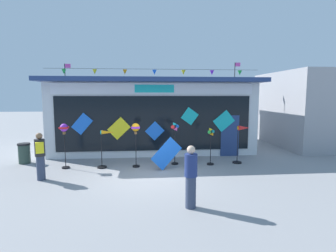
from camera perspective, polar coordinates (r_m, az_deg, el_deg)
name	(u,v)px	position (r m, az deg, el deg)	size (l,w,h in m)	color
ground_plane	(149,176)	(9.97, -4.18, -10.75)	(80.00, 80.00, 0.00)	gray
kite_shop_building	(153,114)	(15.42, -3.32, 2.69)	(10.59, 6.55, 4.88)	silver
wind_spinner_far_left	(64,133)	(11.50, -21.39, -1.45)	(0.33, 0.33, 1.83)	black
wind_spinner_left	(105,146)	(11.17, -13.35, -4.13)	(0.74, 0.39, 1.56)	black
wind_spinner_center_left	(136,132)	(10.98, -6.95, -1.24)	(0.35, 0.35, 1.83)	black
wind_spinner_center_right	(175,137)	(11.34, 1.51, -2.31)	(0.37, 0.30, 1.83)	black
wind_spinner_right	(211,142)	(11.45, 9.18, -3.40)	(0.34, 0.30, 1.60)	black
wind_spinner_far_right	(242,138)	(12.03, 15.54, -2.43)	(0.74, 0.40, 1.67)	black
person_near_camera	(191,176)	(7.12, 4.92, -10.74)	(0.34, 0.34, 1.68)	#333D56
person_mid_plaza	(40,155)	(10.34, -25.76, -5.69)	(0.39, 0.48, 1.68)	#333D56
trash_bin	(24,153)	(13.27, -28.48, -5.15)	(0.52, 0.52, 0.89)	#2D4238
display_kite_on_ground	(166,153)	(10.71, -0.33, -5.92)	(0.67, 0.03, 1.21)	blue
neighbour_building	(325,109)	(18.67, 30.70, 3.21)	(6.42, 6.03, 4.31)	#99999E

